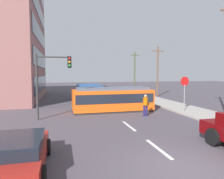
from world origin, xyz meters
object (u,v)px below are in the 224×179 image
at_px(pedestrian_crossing, 146,104).
at_px(parked_sedan_near, 18,153).
at_px(stop_sign, 185,87).
at_px(utility_pole_mid, 158,70).
at_px(utility_pole_far, 135,71).
at_px(streetcar_tram, 112,99).
at_px(traffic_light_mast, 51,74).
at_px(city_bus, 89,92).

distance_m(pedestrian_crossing, parked_sedan_near, 10.67).
height_order(stop_sign, utility_pole_mid, utility_pole_mid).
distance_m(parked_sedan_near, utility_pole_far, 32.85).
xyz_separation_m(streetcar_tram, utility_pole_far, (9.06, 19.11, 2.74)).
bearing_deg(streetcar_tram, pedestrian_crossing, -53.89).
bearing_deg(traffic_light_mast, city_bus, 67.12).
bearing_deg(streetcar_tram, utility_pole_far, 64.63).
relative_size(stop_sign, utility_pole_mid, 0.41).
xyz_separation_m(city_bus, utility_pole_mid, (10.21, 2.72, 2.60)).
height_order(parked_sedan_near, utility_pole_mid, utility_pole_mid).
bearing_deg(streetcar_tram, city_bus, 98.87).
height_order(streetcar_tram, pedestrian_crossing, streetcar_tram).
bearing_deg(utility_pole_mid, streetcar_tram, -132.91).
distance_m(parked_sedan_near, utility_pole_mid, 24.98).
xyz_separation_m(streetcar_tram, utility_pole_mid, (9.10, 9.79, 2.63)).
xyz_separation_m(streetcar_tram, parked_sedan_near, (-5.77, -10.03, -0.45)).
xyz_separation_m(streetcar_tram, stop_sign, (5.71, -2.10, 1.12)).
xyz_separation_m(stop_sign, utility_pole_mid, (3.40, 11.89, 1.51)).
distance_m(city_bus, stop_sign, 11.48).
xyz_separation_m(streetcar_tram, pedestrian_crossing, (1.96, -2.69, -0.13)).
bearing_deg(traffic_light_mast, utility_pole_far, 56.50).
xyz_separation_m(city_bus, pedestrian_crossing, (3.06, -9.76, -0.17)).
bearing_deg(pedestrian_crossing, parked_sedan_near, -136.46).
height_order(parked_sedan_near, utility_pole_far, utility_pole_far).
bearing_deg(stop_sign, utility_pole_mid, 74.05).
height_order(streetcar_tram, stop_sign, stop_sign).
xyz_separation_m(streetcar_tram, city_bus, (-1.10, 7.08, 0.04)).
distance_m(stop_sign, traffic_light_mast, 10.74).
height_order(pedestrian_crossing, parked_sedan_near, pedestrian_crossing).
xyz_separation_m(pedestrian_crossing, utility_pole_mid, (7.15, 12.48, 2.76)).
distance_m(streetcar_tram, utility_pole_mid, 13.63).
height_order(utility_pole_mid, utility_pole_far, utility_pole_far).
distance_m(streetcar_tram, city_bus, 7.16).
bearing_deg(city_bus, pedestrian_crossing, -72.58).
xyz_separation_m(traffic_light_mast, utility_pole_mid, (14.08, 11.90, 0.45)).
distance_m(streetcar_tram, utility_pole_far, 21.32).
relative_size(city_bus, stop_sign, 1.93).
bearing_deg(streetcar_tram, parked_sedan_near, -119.91).
xyz_separation_m(stop_sign, traffic_light_mast, (-10.68, -0.00, 1.06)).
height_order(city_bus, utility_pole_mid, utility_pole_mid).
bearing_deg(utility_pole_mid, parked_sedan_near, -126.88).
bearing_deg(city_bus, parked_sedan_near, -105.26).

